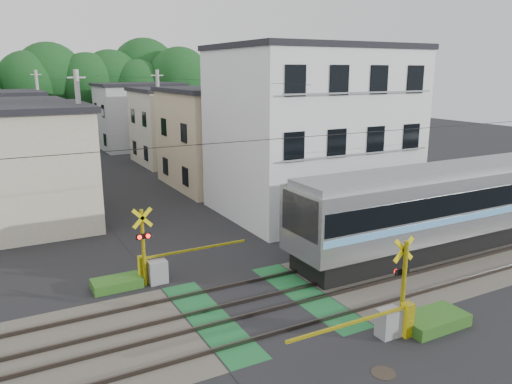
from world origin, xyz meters
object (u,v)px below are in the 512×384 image
crossing_signal_far (155,265)px  manhole_cover (383,373)px  apartment_block (311,130)px  crossing_signal_near (393,315)px  pedestrian (90,151)px

crossing_signal_far → manhole_cover: 9.42m
apartment_block → crossing_signal_near: bearing=-114.2°
crossing_signal_far → apartment_block: apartment_block is taller
apartment_block → pedestrian: size_ratio=6.04×
crossing_signal_near → crossing_signal_far: bearing=125.3°
crossing_signal_near → manhole_cover: crossing_signal_near is taller
crossing_signal_near → apartment_block: (5.91, 13.15, 3.94)m
apartment_block → pedestrian: (-8.21, 22.93, -3.81)m
crossing_signal_far → apartment_block: size_ratio=0.46×
manhole_cover → crossing_signal_near: bearing=41.2°
pedestrian → manhole_cover: (0.75, -37.44, -0.83)m
apartment_block → manhole_cover: (-7.46, -14.50, -4.64)m
crossing_signal_near → crossing_signal_far: (-5.17, 7.31, 0.00)m
apartment_block → pedestrian: apartment_block is taller
apartment_block → manhole_cover: size_ratio=15.34×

